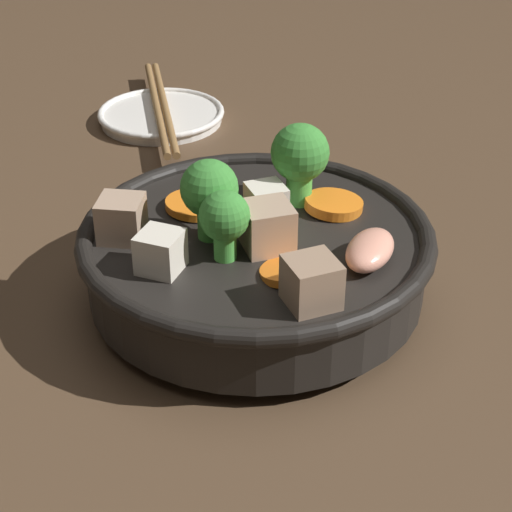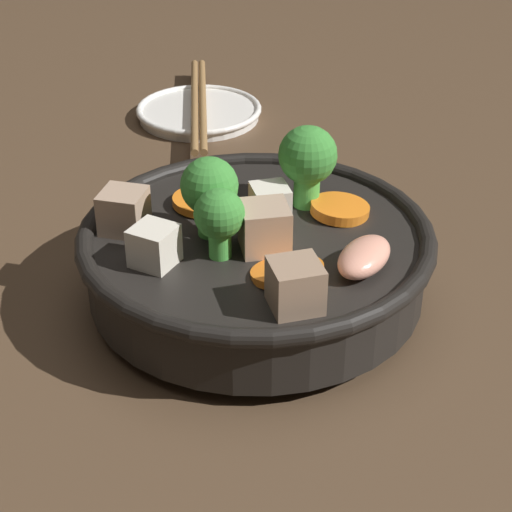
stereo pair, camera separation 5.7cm
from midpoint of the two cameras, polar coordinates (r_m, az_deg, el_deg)
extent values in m
plane|color=#4C3826|center=(0.59, 2.77, -2.98)|extent=(3.00, 3.00, 0.00)
cylinder|color=black|center=(0.58, 2.78, -2.58)|extent=(0.12, 0.12, 0.01)
cylinder|color=black|center=(0.57, 2.85, -0.44)|extent=(0.22, 0.22, 0.04)
torus|color=black|center=(0.56, 2.91, 1.35)|extent=(0.24, 0.24, 0.01)
cylinder|color=brown|center=(0.56, 2.87, 0.36)|extent=(0.21, 0.21, 0.02)
cylinder|color=orange|center=(0.52, 5.24, -1.14)|extent=(0.05, 0.05, 0.02)
cylinder|color=orange|center=(0.59, -0.72, 3.58)|extent=(0.05, 0.05, 0.01)
cylinder|color=orange|center=(0.59, 8.38, 3.04)|extent=(0.06, 0.06, 0.01)
cylinder|color=green|center=(0.55, -0.13, 2.40)|extent=(0.02, 0.02, 0.02)
sphere|color=#388433|center=(0.54, -0.14, 4.63)|extent=(0.04, 0.04, 0.04)
cylinder|color=green|center=(0.59, 6.25, 4.32)|extent=(0.02, 0.02, 0.02)
sphere|color=#388433|center=(0.58, 6.40, 6.61)|extent=(0.04, 0.04, 0.04)
cylinder|color=green|center=(0.53, 0.55, 0.83)|extent=(0.01, 0.01, 0.02)
sphere|color=#388433|center=(0.52, 0.57, 2.78)|extent=(0.03, 0.03, 0.03)
cube|color=silver|center=(0.57, 3.79, 3.48)|extent=(0.03, 0.03, 0.02)
cube|color=tan|center=(0.56, -5.96, 2.92)|extent=(0.04, 0.04, 0.03)
cube|color=#9E7F66|center=(0.48, 6.00, -2.08)|extent=(0.04, 0.04, 0.03)
cube|color=tan|center=(0.54, 3.59, 1.83)|extent=(0.04, 0.04, 0.03)
cube|color=silver|center=(0.52, -3.74, 0.60)|extent=(0.03, 0.03, 0.03)
ellipsoid|color=#EA9E84|center=(0.53, 10.30, -0.15)|extent=(0.05, 0.04, 0.02)
cylinder|color=white|center=(0.86, -1.92, 9.43)|extent=(0.12, 0.12, 0.01)
torus|color=white|center=(0.86, -1.93, 9.74)|extent=(0.12, 0.12, 0.01)
cylinder|color=olive|center=(0.86, -1.66, 10.14)|extent=(0.17, 0.17, 0.01)
cylinder|color=olive|center=(0.86, -2.20, 10.13)|extent=(0.17, 0.17, 0.01)
camera|label=1|loc=(0.03, -87.14, 1.78)|focal=60.00mm
camera|label=2|loc=(0.03, 92.86, -1.78)|focal=60.00mm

